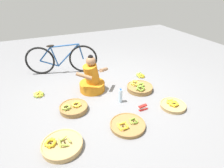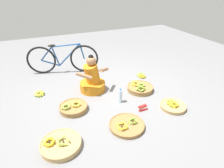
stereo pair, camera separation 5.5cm
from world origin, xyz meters
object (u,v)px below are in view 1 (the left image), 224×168
Objects in this scene: banana_basket_near_bicycle at (73,108)px; loose_bananas_back_center at (39,94)px; water_bottle at (120,96)px; banana_basket_front_left at (62,145)px; banana_basket_back_right at (173,105)px; banana_basket_back_left at (140,88)px; vendor_woman_front at (92,80)px; banana_basket_front_right at (128,125)px; bicycle_leaning at (62,59)px; packet_carton_stack at (143,108)px; loose_bananas_front_center at (140,75)px.

loose_bananas_back_center is at bearing 124.30° from banana_basket_near_bicycle.
loose_bananas_back_center is 1.65m from water_bottle.
banana_basket_front_left is at bearing -114.83° from banana_basket_near_bicycle.
banana_basket_back_left is at bearing 107.05° from banana_basket_back_right.
vendor_woman_front is 1.65m from banana_basket_back_right.
loose_bananas_back_center is at bearing 127.84° from banana_basket_front_right.
vendor_woman_front reaches higher than loose_bananas_back_center.
banana_basket_near_bicycle is (-0.53, -0.52, -0.19)m from vendor_woman_front.
banana_basket_back_right is (1.53, -2.27, -0.31)m from bicycle_leaning.
banana_basket_near_bicycle is at bearing -135.65° from vendor_woman_front.
loose_bananas_back_center is 1.44× the size of packet_carton_stack.
banana_basket_front_left reaches higher than packet_carton_stack.
banana_basket_back_left is 0.61m from water_bottle.
banana_basket_back_right reaches higher than packet_carton_stack.
banana_basket_back_right is 1.80m from banana_basket_near_bicycle.
loose_bananas_back_center is 2.08m from packet_carton_stack.
bicycle_leaning is 9.77× the size of packet_carton_stack.
banana_basket_front_right reaches higher than banana_basket_back_right.
banana_basket_front_right is 2.34× the size of loose_bananas_back_center.
banana_basket_near_bicycle is at bearing -55.70° from loose_bananas_back_center.
banana_basket_back_left is 0.95× the size of banana_basket_front_right.
banana_basket_near_bicycle is 2.98× the size of packet_carton_stack.
banana_basket_back_left is (1.44, 0.12, 0.00)m from banana_basket_near_bicycle.
loose_bananas_back_center is at bearing 148.15° from water_bottle.
banana_basket_back_right is 1.01m from banana_basket_front_right.
banana_basket_back_left is at bearing 63.44° from packet_carton_stack.
bicycle_leaning is 2.90× the size of banana_basket_front_right.
packet_carton_stack is at bearing 163.44° from banana_basket_back_right.
banana_basket_back_right is 0.86× the size of banana_basket_back_left.
banana_basket_near_bicycle is (-1.68, 0.65, 0.01)m from banana_basket_back_right.
banana_basket_back_left is 0.94× the size of banana_basket_front_left.
banana_basket_near_bicycle is 1.44m from banana_basket_back_left.
banana_basket_near_bicycle is 1.91m from loose_bananas_front_center.
banana_basket_near_bicycle is 1.88× the size of loose_bananas_front_center.
banana_basket_front_right reaches higher than loose_bananas_back_center.
vendor_woman_front is 1.46× the size of banana_basket_back_left.
banana_basket_back_left is (0.91, -0.40, -0.19)m from vendor_woman_front.
banana_basket_back_left is 3.21× the size of packet_carton_stack.
banana_basket_back_right is 1.92× the size of loose_bananas_back_center.
banana_basket_front_right is 0.54m from packet_carton_stack.
bicycle_leaning is at bearing 115.05° from packet_carton_stack.
bicycle_leaning is at bearing 149.75° from loose_bananas_front_center.
banana_basket_front_left reaches higher than loose_bananas_back_center.
bicycle_leaning reaches higher than loose_bananas_front_center.
loose_bananas_front_center is (1.25, 0.14, -0.22)m from vendor_woman_front.
banana_basket_front_right is 2.13× the size of loose_bananas_front_center.
loose_bananas_front_center is at bearing 6.45° from vendor_woman_front.
loose_bananas_front_center is at bearing -2.51° from loose_bananas_back_center.
banana_basket_back_right is 2.04m from banana_basket_front_left.
vendor_woman_front is 1.57× the size of banana_basket_near_bicycle.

